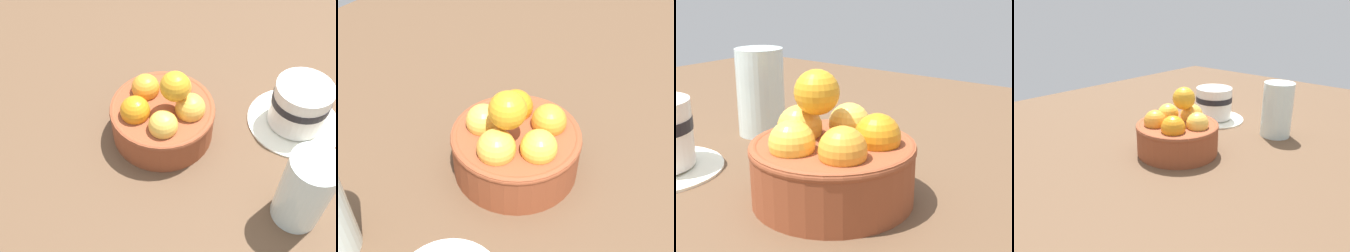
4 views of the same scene
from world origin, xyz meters
The scene contains 4 objects.
ground_plane centered at (0.00, 0.00, -1.69)cm, with size 146.98×115.43×3.39cm, color brown.
terracotta_bowl centered at (-0.07, 0.01, 4.00)cm, with size 15.27×15.27×12.10cm.
coffee_cup centered at (-19.52, -6.36, 3.65)cm, with size 14.37×14.37×7.78cm.
water_glass centered at (-19.99, 9.59, 5.68)cm, with size 6.18×6.18×11.36cm, color silver.
Camera 4 is at (41.08, 38.62, 26.00)cm, focal length 35.02 mm.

